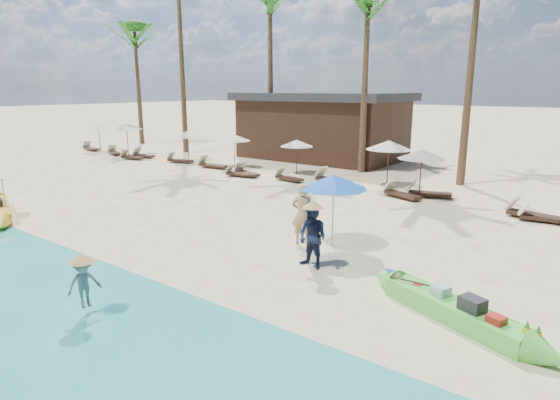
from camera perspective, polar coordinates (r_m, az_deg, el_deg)
The scene contains 32 objects.
ground at distance 13.37m, azimuth -5.73°, elevation -6.72°, with size 240.00×240.00×0.00m, color #F6E7B6.
wet_sand_strip at distance 10.58m, azimuth -24.91°, elevation -13.64°, with size 240.00×4.50×0.01m, color tan.
green_canoe at distance 10.37m, azimuth 20.41°, elevation -12.45°, with size 4.89×2.18×0.65m.
tourist at distance 14.00m, azimuth 2.76°, elevation -1.75°, with size 0.68×0.44×1.86m, color tan.
vendor_green at distance 12.19m, azimuth 3.98°, elevation -4.51°, with size 0.82×0.64×1.69m, color #161F3C.
vendor_yellow at distance 10.56m, azimuth -22.80°, elevation -9.31°, with size 0.67×0.39×1.04m, color gray.
blue_umbrella at distance 13.71m, azimuth 6.56°, elevation 2.22°, with size 2.00×2.00×2.15m.
resort_parasol_0 at distance 37.54m, azimuth -21.25°, elevation 8.32°, with size 1.93×1.93×1.99m.
lounger_0_left at distance 38.20m, azimuth -22.07°, elevation 5.93°, with size 1.91×0.82×0.63m.
lounger_0_right at distance 35.14m, azimuth -19.52°, elevation 5.55°, with size 1.88×1.11×0.61m.
resort_parasol_1 at distance 34.20m, azimuth -18.21°, elevation 8.54°, with size 2.19×2.19×2.26m.
lounger_1_left at distance 33.08m, azimuth -16.38°, elevation 5.30°, with size 1.72×0.66×0.57m.
lounger_1_right at distance 32.47m, azimuth -17.71°, elevation 5.06°, with size 1.72×0.75×0.57m.
resort_parasol_2 at distance 30.63m, azimuth -11.18°, elevation 7.90°, with size 1.88×1.88×1.93m.
lounger_2_left at distance 30.26m, azimuth -12.25°, elevation 4.83°, with size 1.82×0.92×0.59m.
resort_parasol_3 at distance 27.45m, azimuth -5.62°, elevation 7.57°, with size 1.93×1.93×1.99m.
lounger_3_left at distance 27.90m, azimuth -8.30°, elevation 4.33°, with size 2.00×0.78×0.66m.
lounger_3_right at distance 25.24m, azimuth -4.17°, elevation 3.43°, with size 1.88×1.07×0.61m.
resort_parasol_4 at distance 25.51m, azimuth 2.05°, elevation 6.93°, with size 1.81×1.81×1.87m.
lounger_4_left at distance 24.97m, azimuth -5.01°, elevation 3.27°, with size 1.72×0.82×0.56m.
lounger_4_right at distance 23.77m, azimuth 0.94°, elevation 2.79°, with size 1.70×0.74×0.56m.
resort_parasol_5 at distance 22.57m, azimuth 13.14°, elevation 6.53°, with size 2.15×2.15×2.22m.
lounger_5_left at distance 23.24m, azimuth 6.26°, elevation 2.57°, with size 2.06×0.96×0.67m.
resort_parasol_6 at distance 20.58m, azimuth 16.92°, elevation 5.37°, with size 2.05×2.05×2.11m.
lounger_6_left at distance 20.73m, azimuth 14.50°, elevation 0.81°, with size 1.86×1.10×0.60m.
lounger_6_right at distance 21.18m, azimuth 17.43°, elevation 0.91°, with size 1.96×1.12×0.64m.
lounger_7_left at distance 19.13m, azimuth 28.20°, elevation -1.41°, with size 1.95×0.89×0.64m.
lounger_7_right at distance 18.88m, azimuth 29.25°, elevation -1.78°, with size 1.74×0.80×0.57m.
palm_0 at distance 41.49m, azimuth -17.22°, elevation 17.79°, with size 2.08×2.08×9.90m.
palm_2 at distance 31.15m, azimuth -1.21°, elevation 21.96°, with size 2.08×2.08×11.33m.
palm_3 at distance 26.60m, azimuth 10.67°, elevation 21.88°, with size 2.08×2.08×10.52m.
pavilion_west at distance 31.49m, azimuth 5.16°, elevation 9.06°, with size 10.80×6.60×4.30m.
Camera 1 is at (8.56, -9.18, 4.61)m, focal length 30.00 mm.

